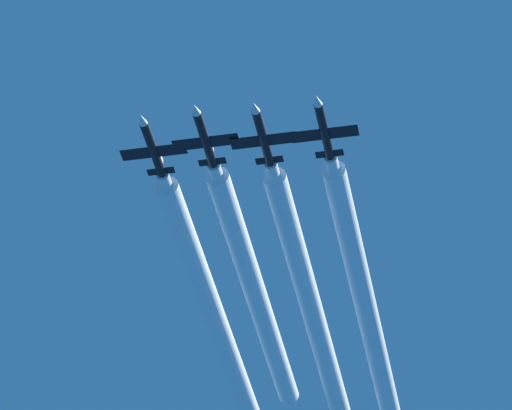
% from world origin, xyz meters
% --- Properties ---
extents(jet_far_left, '(8.93, 13.01, 3.13)m').
position_xyz_m(jet_far_left, '(-11.46, -0.04, 140.13)').
color(jet_far_left, black).
extents(jet_inner_left, '(8.93, 13.01, 3.13)m').
position_xyz_m(jet_inner_left, '(-3.31, -0.02, 140.22)').
color(jet_inner_left, black).
extents(jet_center, '(8.93, 13.01, 3.13)m').
position_xyz_m(jet_center, '(4.35, 0.77, 140.44)').
color(jet_center, black).
extents(jet_inner_right, '(8.93, 13.01, 3.13)m').
position_xyz_m(jet_inner_right, '(11.61, 0.05, 140.45)').
color(jet_inner_right, black).
extents(smoke_trail_far_left, '(3.33, 69.70, 3.33)m').
position_xyz_m(smoke_trail_far_left, '(-11.46, -40.79, 140.10)').
color(smoke_trail_far_left, white).
extents(smoke_trail_inner_left, '(3.33, 71.46, 3.33)m').
position_xyz_m(smoke_trail_inner_left, '(-3.31, -41.66, 140.19)').
color(smoke_trail_inner_left, white).
extents(smoke_trail_center, '(3.33, 60.98, 3.33)m').
position_xyz_m(smoke_trail_center, '(4.35, -35.64, 140.41)').
color(smoke_trail_center, white).
extents(smoke_trail_inner_right, '(3.33, 64.76, 3.33)m').
position_xyz_m(smoke_trail_inner_right, '(11.61, -38.24, 140.42)').
color(smoke_trail_inner_right, white).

